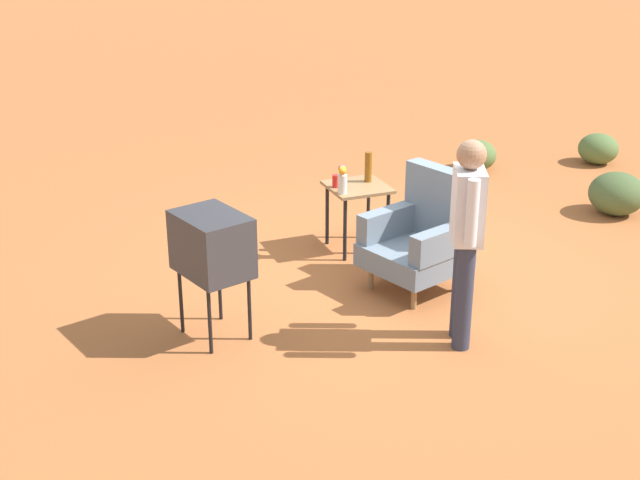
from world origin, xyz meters
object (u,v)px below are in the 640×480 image
armchair (423,235)px  bottle_tall_amber (368,167)px  tv_on_stand (212,245)px  side_table (357,195)px  person_standing (466,231)px  flower_vase (342,178)px  soda_can_red (336,181)px

armchair → bottle_tall_amber: armchair is taller
tv_on_stand → armchair: bearing=96.1°
side_table → person_standing: (2.02, -0.01, 0.38)m
bottle_tall_amber → flower_vase: bearing=-58.5°
soda_can_red → bottle_tall_amber: (-0.04, 0.36, 0.09)m
tv_on_stand → soda_can_red: (-1.26, 1.55, -0.06)m
armchair → side_table: bearing=-169.8°
armchair → flower_vase: bearing=-154.7°
tv_on_stand → flower_vase: size_ratio=3.89×
side_table → tv_on_stand: size_ratio=0.64×
person_standing → side_table: bearing=179.7°
tv_on_stand → bottle_tall_amber: bearing=124.3°
side_table → bottle_tall_amber: bottle_tall_amber is taller
side_table → tv_on_stand: bearing=-55.2°
armchair → person_standing: size_ratio=0.65×
tv_on_stand → flower_vase: tv_on_stand is taller
armchair → flower_vase: size_ratio=4.00×
tv_on_stand → person_standing: (0.80, 1.75, 0.16)m
soda_can_red → side_table: bearing=81.2°
person_standing → flower_vase: person_standing is taller
armchair → tv_on_stand: bearing=-83.9°
person_standing → flower_vase: 1.89m
person_standing → soda_can_red: (-2.06, -0.20, -0.22)m
armchair → tv_on_stand: (0.21, -1.95, 0.28)m
side_table → bottle_tall_amber: size_ratio=2.19×
side_table → soda_can_red: bearing=-98.8°
armchair → bottle_tall_amber: size_ratio=3.53×
side_table → bottle_tall_amber: 0.30m
person_standing → flower_vase: bearing=-173.5°
soda_can_red → armchair: bearing=20.7°
bottle_tall_amber → person_standing: bearing=-4.3°
person_standing → soda_can_red: bearing=-174.4°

